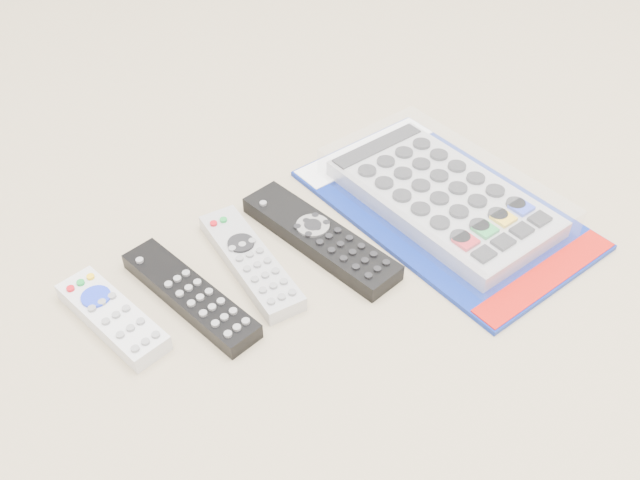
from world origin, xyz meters
TOP-DOWN VIEW (x-y plane):
  - remote_small_grey at (-0.22, 0.06)m, footprint 0.07×0.16m
  - remote_slim_black at (-0.13, 0.04)m, footprint 0.07×0.20m
  - remote_silver_dvd at (-0.05, 0.04)m, footprint 0.07×0.19m
  - remote_large_black at (0.04, 0.03)m, footprint 0.08×0.23m
  - jumbo_remote_packaged at (0.21, -0.02)m, footprint 0.22×0.37m

SIDE VIEW (x-z plane):
  - remote_silver_dvd at x=-0.05m, z-range 0.00..0.02m
  - remote_slim_black at x=-0.13m, z-range 0.00..0.02m
  - remote_small_grey at x=-0.22m, z-range 0.00..0.02m
  - remote_large_black at x=0.04m, z-range 0.00..0.02m
  - jumbo_remote_packaged at x=0.21m, z-range 0.00..0.05m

